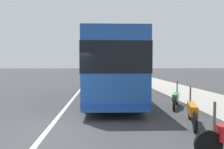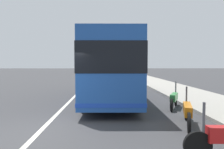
{
  "view_description": "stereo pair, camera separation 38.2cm",
  "coord_description": "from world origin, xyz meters",
  "px_view_note": "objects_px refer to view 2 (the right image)",
  "views": [
    {
      "loc": [
        -6.13,
        -1.67,
        2.07
      ],
      "look_at": [
        7.79,
        -2.46,
        1.41
      ],
      "focal_mm": 33.19,
      "sensor_mm": 36.0,
      "label": 1
    },
    {
      "loc": [
        -6.15,
        -2.06,
        2.07
      ],
      "look_at": [
        7.79,
        -2.46,
        1.41
      ],
      "focal_mm": 33.19,
      "sensor_mm": 36.0,
      "label": 2
    }
  ],
  "objects_px": {
    "coach_bus": "(111,66)",
    "car_behind_bus": "(105,72)",
    "motorcycle_mid_row": "(187,112)",
    "car_oncoming": "(88,71)",
    "car_far_distant": "(89,70)",
    "motorcycle_angled": "(174,99)"
  },
  "relations": [
    {
      "from": "coach_bus",
      "to": "car_behind_bus",
      "type": "bearing_deg",
      "value": 2.61
    },
    {
      "from": "motorcycle_mid_row",
      "to": "car_behind_bus",
      "type": "distance_m",
      "value": 32.06
    },
    {
      "from": "coach_bus",
      "to": "car_oncoming",
      "type": "bearing_deg",
      "value": 8.58
    },
    {
      "from": "motorcycle_mid_row",
      "to": "car_far_distant",
      "type": "relative_size",
      "value": 0.46
    },
    {
      "from": "motorcycle_mid_row",
      "to": "car_oncoming",
      "type": "xyz_separation_m",
      "value": [
        40.52,
        6.88,
        0.2
      ]
    },
    {
      "from": "coach_bus",
      "to": "motorcycle_mid_row",
      "type": "distance_m",
      "value": 6.3
    },
    {
      "from": "car_behind_bus",
      "to": "car_far_distant",
      "type": "relative_size",
      "value": 0.89
    },
    {
      "from": "car_oncoming",
      "to": "car_far_distant",
      "type": "bearing_deg",
      "value": 178.34
    },
    {
      "from": "coach_bus",
      "to": "motorcycle_angled",
      "type": "height_order",
      "value": "coach_bus"
    },
    {
      "from": "coach_bus",
      "to": "car_oncoming",
      "type": "height_order",
      "value": "coach_bus"
    },
    {
      "from": "car_oncoming",
      "to": "motorcycle_mid_row",
      "type": "bearing_deg",
      "value": 5.43
    },
    {
      "from": "motorcycle_angled",
      "to": "car_far_distant",
      "type": "relative_size",
      "value": 0.4
    },
    {
      "from": "motorcycle_mid_row",
      "to": "motorcycle_angled",
      "type": "bearing_deg",
      "value": 8.85
    },
    {
      "from": "car_behind_bus",
      "to": "car_far_distant",
      "type": "distance_m",
      "value": 16.66
    },
    {
      "from": "motorcycle_mid_row",
      "to": "motorcycle_angled",
      "type": "height_order",
      "value": "motorcycle_mid_row"
    },
    {
      "from": "car_behind_bus",
      "to": "car_far_distant",
      "type": "height_order",
      "value": "car_behind_bus"
    },
    {
      "from": "car_behind_bus",
      "to": "car_far_distant",
      "type": "bearing_deg",
      "value": 14.96
    },
    {
      "from": "car_oncoming",
      "to": "car_far_distant",
      "type": "xyz_separation_m",
      "value": [
        7.52,
        0.33,
        -0.0
      ]
    },
    {
      "from": "car_oncoming",
      "to": "car_far_distant",
      "type": "distance_m",
      "value": 7.53
    },
    {
      "from": "car_oncoming",
      "to": "car_far_distant",
      "type": "height_order",
      "value": "car_oncoming"
    },
    {
      "from": "car_far_distant",
      "to": "motorcycle_angled",
      "type": "bearing_deg",
      "value": 14.12
    },
    {
      "from": "motorcycle_mid_row",
      "to": "car_far_distant",
      "type": "distance_m",
      "value": 48.58
    }
  ]
}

